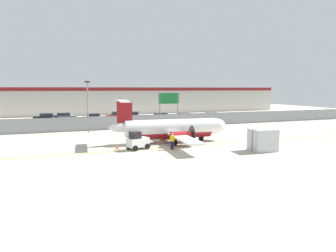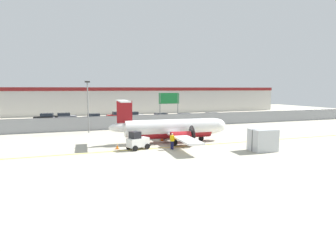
{
  "view_description": "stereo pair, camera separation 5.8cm",
  "coord_description": "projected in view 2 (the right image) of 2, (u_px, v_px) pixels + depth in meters",
  "views": [
    {
      "loc": [
        -12.66,
        -27.31,
        6.21
      ],
      "look_at": [
        -0.45,
        5.72,
        1.8
      ],
      "focal_mm": 32.0,
      "sensor_mm": 36.0,
      "label": 1
    },
    {
      "loc": [
        -12.61,
        -27.33,
        6.21
      ],
      "look_at": [
        -0.45,
        5.72,
        1.8
      ],
      "focal_mm": 32.0,
      "sensor_mm": 36.0,
      "label": 2
    }
  ],
  "objects": [
    {
      "name": "ground_plane",
      "position": [
        184.0,
        146.0,
        32.41
      ],
      "size": [
        140.0,
        140.0,
        0.01
      ],
      "color": "#B2AD99"
    },
    {
      "name": "parked_car_0",
      "position": [
        46.0,
        118.0,
        55.33
      ],
      "size": [
        4.36,
        2.36,
        1.58
      ],
      "rotation": [
        0.0,
        0.0,
        3.03
      ],
      "color": "black",
      "rests_on": "parking_lot_strip"
    },
    {
      "name": "traffic_cone_near_left",
      "position": [
        117.0,
        146.0,
        30.9
      ],
      "size": [
        0.36,
        0.36,
        0.64
      ],
      "color": "orange",
      "rests_on": "ground"
    },
    {
      "name": "parked_car_5",
      "position": [
        161.0,
        117.0,
        55.94
      ],
      "size": [
        4.22,
        2.05,
        1.58
      ],
      "rotation": [
        0.0,
        0.0,
        -0.01
      ],
      "color": "red",
      "rests_on": "parking_lot_strip"
    },
    {
      "name": "parked_car_3",
      "position": [
        118.0,
        116.0,
        58.78
      ],
      "size": [
        4.3,
        2.22,
        1.58
      ],
      "rotation": [
        0.0,
        0.0,
        3.21
      ],
      "color": "red",
      "rests_on": "parking_lot_strip"
    },
    {
      "name": "parking_lot_strip",
      "position": [
        128.0,
        121.0,
        58.01
      ],
      "size": [
        98.0,
        17.0,
        0.12
      ],
      "color": "#38383A",
      "rests_on": "ground"
    },
    {
      "name": "apron_light_pole",
      "position": [
        88.0,
        102.0,
        41.83
      ],
      "size": [
        0.7,
        0.3,
        7.27
      ],
      "color": "slate",
      "rests_on": "ground"
    },
    {
      "name": "parked_car_1",
      "position": [
        64.0,
        117.0,
        56.35
      ],
      "size": [
        4.3,
        2.21,
        1.58
      ],
      "rotation": [
        0.0,
        0.0,
        0.06
      ],
      "color": "gray",
      "rests_on": "parking_lot_strip"
    },
    {
      "name": "cargo_container",
      "position": [
        263.0,
        140.0,
        29.94
      ],
      "size": [
        2.52,
        2.15,
        2.2
      ],
      "rotation": [
        0.0,
        0.0,
        -0.06
      ],
      "color": "#B7BCC1",
      "rests_on": "ground"
    },
    {
      "name": "background_building",
      "position": [
        111.0,
        100.0,
        74.83
      ],
      "size": [
        91.0,
        8.1,
        6.5
      ],
      "color": "beige",
      "rests_on": "ground"
    },
    {
      "name": "baggage_tug",
      "position": [
        137.0,
        141.0,
        30.67
      ],
      "size": [
        2.57,
        2.01,
        1.88
      ],
      "rotation": [
        0.0,
        0.0,
        0.36
      ],
      "color": "silver",
      "rests_on": "ground"
    },
    {
      "name": "parked_car_7",
      "position": [
        213.0,
        117.0,
        57.05
      ],
      "size": [
        4.39,
        2.45,
        1.58
      ],
      "rotation": [
        0.0,
        0.0,
        -0.14
      ],
      "color": "slate",
      "rests_on": "parking_lot_strip"
    },
    {
      "name": "parked_car_2",
      "position": [
        94.0,
        118.0,
        54.66
      ],
      "size": [
        4.31,
        2.23,
        1.58
      ],
      "rotation": [
        0.0,
        0.0,
        -0.07
      ],
      "color": "slate",
      "rests_on": "parking_lot_strip"
    },
    {
      "name": "traffic_cone_far_left",
      "position": [
        162.0,
        138.0,
        35.83
      ],
      "size": [
        0.36,
        0.36,
        0.64
      ],
      "color": "orange",
      "rests_on": "ground"
    },
    {
      "name": "commuter_airplane",
      "position": [
        173.0,
        129.0,
        34.65
      ],
      "size": [
        14.03,
        16.07,
        4.92
      ],
      "rotation": [
        0.0,
        0.0,
        -0.07
      ],
      "color": "white",
      "rests_on": "ground"
    },
    {
      "name": "traffic_cone_near_right",
      "position": [
        181.0,
        135.0,
        37.87
      ],
      "size": [
        0.36,
        0.36,
        0.64
      ],
      "color": "orange",
      "rests_on": "ground"
    },
    {
      "name": "parked_car_4",
      "position": [
        133.0,
        116.0,
        58.73
      ],
      "size": [
        4.24,
        2.07,
        1.58
      ],
      "rotation": [
        0.0,
        0.0,
        -0.02
      ],
      "color": "silver",
      "rests_on": "parking_lot_strip"
    },
    {
      "name": "ground_crew_worker",
      "position": [
        172.0,
        140.0,
        30.61
      ],
      "size": [
        0.47,
        0.51,
        1.7
      ],
      "rotation": [
        0.0,
        0.0,
        0.57
      ],
      "color": "#191E4C",
      "rests_on": "ground"
    },
    {
      "name": "parked_car_6",
      "position": [
        186.0,
        118.0,
        55.28
      ],
      "size": [
        4.32,
        2.27,
        1.58
      ],
      "rotation": [
        0.0,
        0.0,
        0.08
      ],
      "color": "black",
      "rests_on": "parking_lot_strip"
    },
    {
      "name": "perimeter_fence",
      "position": [
        144.0,
        121.0,
        47.17
      ],
      "size": [
        98.0,
        0.1,
        2.1
      ],
      "color": "gray",
      "rests_on": "ground"
    },
    {
      "name": "highway_sign",
      "position": [
        169.0,
        101.0,
        50.06
      ],
      "size": [
        3.6,
        0.14,
        5.5
      ],
      "color": "slate",
      "rests_on": "ground"
    }
  ]
}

